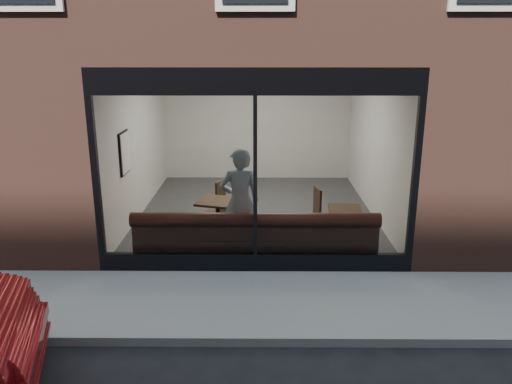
{
  "coord_description": "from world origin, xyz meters",
  "views": [
    {
      "loc": [
        0.07,
        -5.34,
        3.47
      ],
      "look_at": [
        0.01,
        2.4,
        1.22
      ],
      "focal_mm": 35.0,
      "sensor_mm": 36.0,
      "label": 1
    }
  ],
  "objects_px": {
    "cafe_table_left": "(218,202)",
    "cafe_chair_left": "(213,214)",
    "cafe_chair_right": "(307,224)",
    "banquette": "(255,248)",
    "cafe_table_right": "(345,209)",
    "person": "(240,202)"
  },
  "relations": [
    {
      "from": "cafe_table_right",
      "to": "banquette",
      "type": "bearing_deg",
      "value": -160.7
    },
    {
      "from": "banquette",
      "to": "cafe_chair_right",
      "type": "xyz_separation_m",
      "value": [
        0.97,
        1.14,
        0.01
      ]
    },
    {
      "from": "cafe_table_left",
      "to": "cafe_chair_left",
      "type": "distance_m",
      "value": 0.95
    },
    {
      "from": "banquette",
      "to": "cafe_table_right",
      "type": "bearing_deg",
      "value": 19.3
    },
    {
      "from": "cafe_table_left",
      "to": "cafe_table_right",
      "type": "height_order",
      "value": "cafe_table_left"
    },
    {
      "from": "cafe_chair_left",
      "to": "cafe_chair_right",
      "type": "height_order",
      "value": "same"
    },
    {
      "from": "cafe_chair_left",
      "to": "banquette",
      "type": "bearing_deg",
      "value": 138.85
    },
    {
      "from": "cafe_table_right",
      "to": "cafe_table_left",
      "type": "bearing_deg",
      "value": 169.17
    },
    {
      "from": "person",
      "to": "banquette",
      "type": "bearing_deg",
      "value": 120.89
    },
    {
      "from": "banquette",
      "to": "cafe_chair_right",
      "type": "relative_size",
      "value": 10.37
    },
    {
      "from": "cafe_table_left",
      "to": "cafe_chair_right",
      "type": "distance_m",
      "value": 1.76
    },
    {
      "from": "cafe_chair_right",
      "to": "cafe_chair_left",
      "type": "bearing_deg",
      "value": -30.63
    },
    {
      "from": "banquette",
      "to": "cafe_table_left",
      "type": "relative_size",
      "value": 5.88
    },
    {
      "from": "cafe_table_right",
      "to": "cafe_chair_right",
      "type": "height_order",
      "value": "cafe_table_right"
    },
    {
      "from": "banquette",
      "to": "cafe_table_right",
      "type": "height_order",
      "value": "cafe_table_right"
    },
    {
      "from": "cafe_table_left",
      "to": "cafe_chair_left",
      "type": "height_order",
      "value": "cafe_table_left"
    },
    {
      "from": "cafe_table_left",
      "to": "cafe_chair_right",
      "type": "height_order",
      "value": "cafe_table_left"
    },
    {
      "from": "banquette",
      "to": "cafe_table_left",
      "type": "distance_m",
      "value": 1.32
    },
    {
      "from": "banquette",
      "to": "person",
      "type": "height_order",
      "value": "person"
    },
    {
      "from": "cafe_table_left",
      "to": "cafe_chair_left",
      "type": "xyz_separation_m",
      "value": [
        -0.18,
        0.78,
        -0.5
      ]
    },
    {
      "from": "cafe_table_left",
      "to": "cafe_chair_right",
      "type": "xyz_separation_m",
      "value": [
        1.68,
        0.15,
        -0.5
      ]
    },
    {
      "from": "cafe_chair_left",
      "to": "cafe_chair_right",
      "type": "relative_size",
      "value": 1.0
    }
  ]
}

